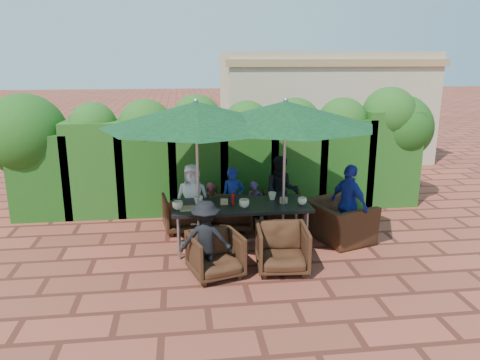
{
  "coord_description": "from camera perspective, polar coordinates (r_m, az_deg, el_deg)",
  "views": [
    {
      "loc": [
        -0.81,
        -6.99,
        3.07
      ],
      "look_at": [
        0.12,
        0.4,
        1.1
      ],
      "focal_mm": 35.0,
      "sensor_mm": 36.0,
      "label": 1
    }
  ],
  "objects": [
    {
      "name": "umbrella_right",
      "position": [
        7.32,
        5.57,
        8.06
      ],
      "size": [
        2.83,
        2.83,
        2.46
      ],
      "color": "gray",
      "rests_on": "ground"
    },
    {
      "name": "umbrella_left",
      "position": [
        7.21,
        -5.37,
        7.97
      ],
      "size": [
        2.94,
        2.94,
        2.46
      ],
      "color": "gray",
      "rests_on": "ground"
    },
    {
      "name": "cup_c",
      "position": [
        7.41,
        0.51,
        -2.86
      ],
      "size": [
        0.17,
        0.17,
        0.13
      ],
      "primitive_type": "imported",
      "color": "beige",
      "rests_on": "dining_table"
    },
    {
      "name": "dining_table",
      "position": [
        7.61,
        0.11,
        -3.51
      ],
      "size": [
        2.23,
        0.9,
        0.75
      ],
      "color": "black",
      "rests_on": "ground"
    },
    {
      "name": "adult_far_mid",
      "position": [
        8.48,
        -0.84,
        -2.3
      ],
      "size": [
        0.41,
        0.34,
        1.14
      ],
      "primitive_type": "imported",
      "rotation": [
        0.0,
        0.0,
        -0.01
      ],
      "color": "navy",
      "rests_on": "ground"
    },
    {
      "name": "chair_near_left",
      "position": [
        6.77,
        -3.02,
        -8.81
      ],
      "size": [
        0.85,
        0.82,
        0.71
      ],
      "primitive_type": "imported",
      "rotation": [
        0.0,
        0.0,
        0.29
      ],
      "color": "black",
      "rests_on": "ground"
    },
    {
      "name": "adult_end_right",
      "position": [
        8.01,
        13.15,
        -2.92
      ],
      "size": [
        0.7,
        0.89,
        1.36
      ],
      "primitive_type": "imported",
      "rotation": [
        0.0,
        0.0,
        2.01
      ],
      "color": "navy",
      "rests_on": "ground"
    },
    {
      "name": "chair_far_mid",
      "position": [
        8.54,
        -0.86,
        -3.33
      ],
      "size": [
        0.93,
        0.89,
        0.81
      ],
      "primitive_type": "imported",
      "rotation": [
        0.0,
        0.0,
        2.92
      ],
      "color": "black",
      "rests_on": "ground"
    },
    {
      "name": "child_left",
      "position": [
        8.6,
        -3.54,
        -3.11
      ],
      "size": [
        0.33,
        0.28,
        0.85
      ],
      "primitive_type": "imported",
      "rotation": [
        0.0,
        0.0,
        0.12
      ],
      "color": "#CA475B",
      "rests_on": "ground"
    },
    {
      "name": "pedestrian_c",
      "position": [
        12.22,
        11.77,
        4.46
      ],
      "size": [
        1.31,
        1.0,
        1.86
      ],
      "primitive_type": "imported",
      "rotation": [
        0.0,
        0.0,
        2.7
      ],
      "color": "#9D9CA4",
      "rests_on": "ground"
    },
    {
      "name": "child_right",
      "position": [
        8.66,
        1.79,
        -2.96
      ],
      "size": [
        0.33,
        0.28,
        0.84
      ],
      "primitive_type": "imported",
      "rotation": [
        0.0,
        0.0,
        0.1
      ],
      "color": "#704392",
      "rests_on": "ground"
    },
    {
      "name": "cup_e",
      "position": [
        7.62,
        7.59,
        -2.56
      ],
      "size": [
        0.15,
        0.15,
        0.12
      ],
      "primitive_type": "imported",
      "color": "beige",
      "rests_on": "dining_table"
    },
    {
      "name": "ground",
      "position": [
        7.68,
        -0.55,
        -8.73
      ],
      "size": [
        80.0,
        80.0,
        0.0
      ],
      "primitive_type": "plane",
      "color": "brown",
      "rests_on": "ground"
    },
    {
      "name": "adult_far_left",
      "position": [
        8.39,
        -5.8,
        -2.21
      ],
      "size": [
        0.67,
        0.48,
        1.24
      ],
      "primitive_type": "imported",
      "rotation": [
        0.0,
        0.0,
        -0.2
      ],
      "color": "silver",
      "rests_on": "ground"
    },
    {
      "name": "chair_far_left",
      "position": [
        8.53,
        -6.86,
        -3.74
      ],
      "size": [
        0.8,
        0.76,
        0.73
      ],
      "primitive_type": "imported",
      "rotation": [
        0.0,
        0.0,
        3.28
      ],
      "color": "black",
      "rests_on": "ground"
    },
    {
      "name": "ketchup_bottle",
      "position": [
        7.53,
        -0.85,
        -2.42
      ],
      "size": [
        0.04,
        0.04,
        0.17
      ],
      "primitive_type": "cylinder",
      "color": "#B20C0A",
      "rests_on": "dining_table"
    },
    {
      "name": "adult_far_right",
      "position": [
        8.61,
        5.07,
        -1.44
      ],
      "size": [
        0.69,
        0.49,
        1.33
      ],
      "primitive_type": "imported",
      "rotation": [
        0.0,
        0.0,
        -0.16
      ],
      "color": "black",
      "rests_on": "ground"
    },
    {
      "name": "chair_near_right",
      "position": [
        6.94,
        5.17,
        -8.05
      ],
      "size": [
        0.79,
        0.74,
        0.76
      ],
      "primitive_type": "imported",
      "rotation": [
        0.0,
        0.0,
        -0.08
      ],
      "color": "black",
      "rests_on": "ground"
    },
    {
      "name": "serving_tray",
      "position": [
        7.4,
        -6.0,
        -3.45
      ],
      "size": [
        0.35,
        0.25,
        0.02
      ],
      "primitive_type": "cube",
      "color": "#A17F4E",
      "rests_on": "dining_table"
    },
    {
      "name": "pedestrian_b",
      "position": [
        11.94,
        7.72,
        4.01
      ],
      "size": [
        0.94,
        0.74,
        1.7
      ],
      "primitive_type": "imported",
      "rotation": [
        0.0,
        0.0,
        3.48
      ],
      "color": "#CA475B",
      "rests_on": "ground"
    },
    {
      "name": "pedestrian_a",
      "position": [
        11.74,
        5.87,
        4.12
      ],
      "size": [
        1.7,
        0.66,
        1.8
      ],
      "primitive_type": "imported",
      "rotation": [
        0.0,
        0.0,
        3.18
      ],
      "color": "#268C46",
      "rests_on": "ground"
    },
    {
      "name": "chair_far_right",
      "position": [
        8.75,
        5.25,
        -3.3
      ],
      "size": [
        0.73,
        0.69,
        0.71
      ],
      "primitive_type": "imported",
      "rotation": [
        0.0,
        0.0,
        3.08
      ],
      "color": "black",
      "rests_on": "ground"
    },
    {
      "name": "adult_near_left",
      "position": [
        6.67,
        -4.17,
        -7.22
      ],
      "size": [
        0.77,
        0.44,
        1.13
      ],
      "primitive_type": "imported",
      "rotation": [
        0.0,
        0.0,
        2.99
      ],
      "color": "black",
      "rests_on": "ground"
    },
    {
      "name": "number_block_right",
      "position": [
        7.66,
        5.33,
        -2.47
      ],
      "size": [
        0.12,
        0.06,
        0.1
      ],
      "primitive_type": "cube",
      "color": "tan",
      "rests_on": "dining_table"
    },
    {
      "name": "chair_end_right",
      "position": [
        8.16,
        12.03,
        -4.21
      ],
      "size": [
        0.97,
        1.2,
        0.9
      ],
      "primitive_type": "imported",
      "rotation": [
        0.0,
        0.0,
        1.9
      ],
      "color": "black",
      "rests_on": "ground"
    },
    {
      "name": "cup_a",
      "position": [
        7.38,
        -7.6,
        -3.07
      ],
      "size": [
        0.17,
        0.17,
        0.13
      ],
      "primitive_type": "imported",
      "color": "beige",
      "rests_on": "dining_table"
    },
    {
      "name": "building",
      "position": [
        14.7,
        9.99,
        8.92
      ],
      "size": [
        6.2,
        3.08,
        3.2
      ],
      "color": "tan",
      "rests_on": "ground"
    },
    {
      "name": "hedge_wall",
      "position": [
        9.51,
        -2.41,
        4.1
      ],
      "size": [
        9.1,
        1.6,
        2.47
      ],
      "color": "#183C10",
      "rests_on": "ground"
    },
    {
      "name": "sauce_bottle",
      "position": [
        7.67,
        -0.9,
        -2.09
      ],
      "size": [
        0.04,
        0.04,
        0.17
      ],
      "primitive_type": "cylinder",
      "color": "#4C230C",
      "rests_on": "dining_table"
    },
    {
      "name": "cup_d",
      "position": [
        7.82,
        3.96,
        -1.95
      ],
      "size": [
        0.14,
        0.14,
        0.13
      ],
      "primitive_type": "imported",
      "color": "beige",
      "rests_on": "dining_table"
    },
    {
      "name": "number_block_left",
      "position": [
        7.56,
        -1.94,
        -2.63
      ],
      "size": [
        0.12,
        0.06,
        0.1
      ],
      "primitive_type": "cube",
      "color": "tan",
      "rests_on": "dining_table"
    },
    {
      "name": "cup_b",
      "position": [
        7.56,
        -5.06,
        -2.53
      ],
      "size": [
        0.15,
        0.15,
        0.14
      ],
      "primitive_type": "imported",
      "color": "beige",
      "rests_on": "dining_table"
    }
  ]
}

